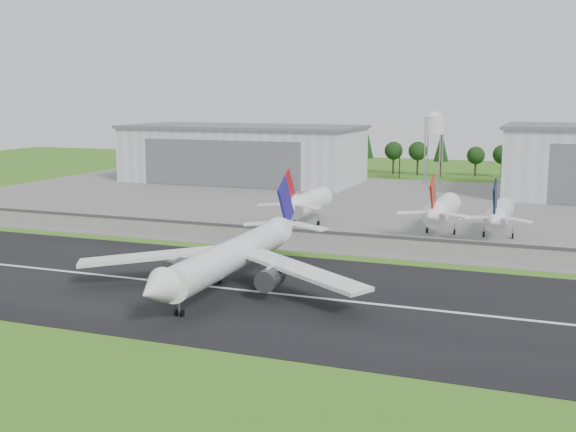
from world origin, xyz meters
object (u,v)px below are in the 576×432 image
at_px(parked_jet_red_a, 305,203).
at_px(parked_jet_navy, 499,215).
at_px(main_airliner, 229,264).
at_px(parked_jet_red_b, 440,211).

bearing_deg(parked_jet_red_a, parked_jet_navy, -0.05).
distance_m(main_airliner, parked_jet_red_b, 72.31).
bearing_deg(parked_jet_red_b, parked_jet_red_a, -179.99).
relative_size(parked_jet_red_b, parked_jet_navy, 1.00).
xyz_separation_m(main_airliner, parked_jet_navy, (41.38, 66.97, 1.12)).
distance_m(main_airliner, parked_jet_red_a, 67.72).
height_order(main_airliner, parked_jet_red_a, main_airliner).
distance_m(parked_jet_red_a, parked_jet_red_b, 36.74).
relative_size(main_airliner, parked_jet_navy, 1.89).
height_order(parked_jet_red_b, parked_jet_navy, parked_jet_red_b).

